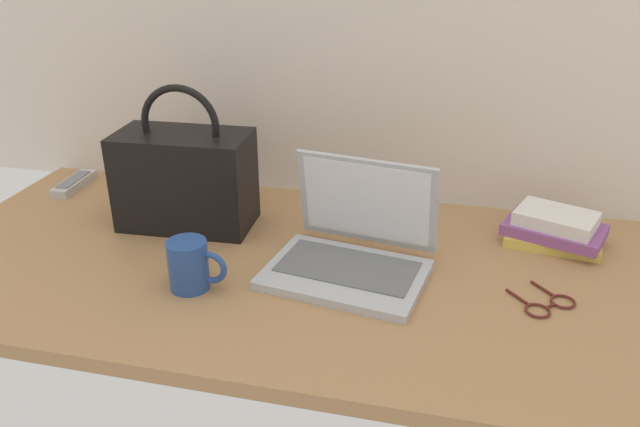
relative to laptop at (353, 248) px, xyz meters
name	(u,v)px	position (x,y,z in m)	size (l,w,h in m)	color
desk	(292,269)	(-0.13, -0.01, -0.06)	(1.60, 0.76, 0.03)	#A87A4C
laptop	(353,248)	(0.00, 0.00, 0.00)	(0.34, 0.30, 0.22)	#B2B5BA
coffee_mug	(190,265)	(-0.29, -0.14, 0.00)	(0.12, 0.08, 0.10)	#26478C
remote_control_near	(74,183)	(-0.80, 0.25, -0.03)	(0.05, 0.16, 0.02)	#B7B7B7
remote_control_far	(382,214)	(0.03, 0.25, -0.03)	(0.10, 0.17, 0.02)	#4C4C51
eyeglasses	(549,305)	(0.38, -0.05, -0.04)	(0.14, 0.14, 0.01)	#591E19
handbag	(185,177)	(-0.41, 0.12, 0.07)	(0.31, 0.17, 0.33)	black
book_stack	(554,229)	(0.41, 0.21, -0.01)	(0.24, 0.19, 0.08)	#D8BF4C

